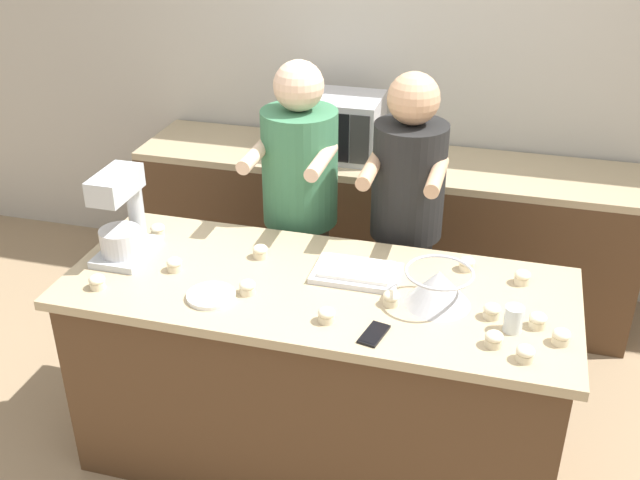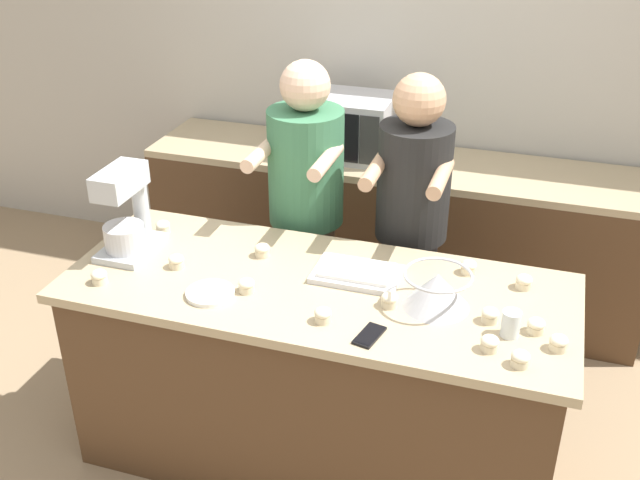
{
  "view_description": "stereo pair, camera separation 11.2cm",
  "coord_description": "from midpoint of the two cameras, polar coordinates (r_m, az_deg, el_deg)",
  "views": [
    {
      "loc": [
        0.68,
        -2.45,
        2.46
      ],
      "look_at": [
        0.0,
        0.04,
        1.07
      ],
      "focal_mm": 42.0,
      "sensor_mm": 36.0,
      "label": 1
    },
    {
      "loc": [
        0.79,
        -2.42,
        2.46
      ],
      "look_at": [
        0.0,
        0.04,
        1.07
      ],
      "focal_mm": 42.0,
      "sensor_mm": 36.0,
      "label": 2
    }
  ],
  "objects": [
    {
      "name": "cupcake_7",
      "position": [
        3.13,
        -12.04,
        -1.84
      ],
      "size": [
        0.06,
        0.06,
        0.06
      ],
      "color": "beige",
      "rests_on": "island_counter"
    },
    {
      "name": "cupcake_6",
      "position": [
        3.07,
        14.16,
        -2.76
      ],
      "size": [
        0.06,
        0.06,
        0.06
      ],
      "color": "beige",
      "rests_on": "island_counter"
    },
    {
      "name": "cupcake_9",
      "position": [
        2.83,
        11.86,
        -5.32
      ],
      "size": [
        0.06,
        0.06,
        0.06
      ],
      "color": "beige",
      "rests_on": "island_counter"
    },
    {
      "name": "ground_plane",
      "position": [
        3.54,
        -1.13,
        -15.83
      ],
      "size": [
        16.0,
        16.0,
        0.0
      ],
      "primitive_type": "plane",
      "color": "#937A5B"
    },
    {
      "name": "cupcake_2",
      "position": [
        2.82,
        15.17,
        -5.93
      ],
      "size": [
        0.06,
        0.06,
        0.06
      ],
      "color": "beige",
      "rests_on": "island_counter"
    },
    {
      "name": "back_wall",
      "position": [
        4.39,
        5.3,
        13.48
      ],
      "size": [
        10.0,
        0.06,
        2.7
      ],
      "color": "#B2ADA3",
      "rests_on": "ground_plane"
    },
    {
      "name": "island_counter",
      "position": [
        3.24,
        -1.2,
        -10.12
      ],
      "size": [
        2.04,
        0.82,
        0.89
      ],
      "color": "#4C331E",
      "rests_on": "ground_plane"
    },
    {
      "name": "cell_phone",
      "position": [
        2.7,
        2.94,
        -7.18
      ],
      "size": [
        0.1,
        0.16,
        0.01
      ],
      "color": "black",
      "rests_on": "island_counter"
    },
    {
      "name": "back_counter",
      "position": [
        4.39,
        3.94,
        0.84
      ],
      "size": [
        2.8,
        0.6,
        0.89
      ],
      "color": "#4C331E",
      "rests_on": "ground_plane"
    },
    {
      "name": "cupcake_10",
      "position": [
        2.64,
        14.19,
        -8.38
      ],
      "size": [
        0.06,
        0.06,
        0.06
      ],
      "color": "beige",
      "rests_on": "island_counter"
    },
    {
      "name": "cupcake_12",
      "position": [
        2.75,
        -0.68,
        -5.74
      ],
      "size": [
        0.06,
        0.06,
        0.06
      ],
      "color": "beige",
      "rests_on": "island_counter"
    },
    {
      "name": "cupcake_8",
      "position": [
        3.09,
        -17.62,
        -3.06
      ],
      "size": [
        0.06,
        0.06,
        0.06
      ],
      "color": "beige",
      "rests_on": "island_counter"
    },
    {
      "name": "person_right",
      "position": [
        3.5,
        5.61,
        0.65
      ],
      "size": [
        0.35,
        0.51,
        1.6
      ],
      "color": "#232328",
      "rests_on": "ground_plane"
    },
    {
      "name": "drinking_glass",
      "position": [
        2.77,
        13.4,
        -5.89
      ],
      "size": [
        0.07,
        0.07,
        0.1
      ],
      "color": "silver",
      "rests_on": "island_counter"
    },
    {
      "name": "cupcake_13",
      "position": [
        2.75,
        16.79,
        -7.06
      ],
      "size": [
        0.06,
        0.06,
        0.06
      ],
      "color": "beige",
      "rests_on": "island_counter"
    },
    {
      "name": "cupcake_1",
      "position": [
        3.42,
        -13.17,
        0.74
      ],
      "size": [
        0.06,
        0.06,
        0.06
      ],
      "color": "beige",
      "rests_on": "island_counter"
    },
    {
      "name": "cupcake_0",
      "position": [
        3.12,
        10.13,
        -1.79
      ],
      "size": [
        0.06,
        0.06,
        0.06
      ],
      "color": "beige",
      "rests_on": "island_counter"
    },
    {
      "name": "microwave_oven",
      "position": [
        4.2,
        0.29,
        8.73
      ],
      "size": [
        0.52,
        0.38,
        0.34
      ],
      "color": "#B7B7BC",
      "rests_on": "back_counter"
    },
    {
      "name": "person_left",
      "position": [
        3.61,
        -2.4,
        1.63
      ],
      "size": [
        0.37,
        0.52,
        1.61
      ],
      "color": "brown",
      "rests_on": "ground_plane"
    },
    {
      "name": "cupcake_3",
      "position": [
        3.17,
        -5.59,
        -0.87
      ],
      "size": [
        0.06,
        0.06,
        0.06
      ],
      "color": "beige",
      "rests_on": "island_counter"
    },
    {
      "name": "small_plate",
      "position": [
        2.93,
        -9.39,
        -4.23
      ],
      "size": [
        0.19,
        0.19,
        0.02
      ],
      "color": "white",
      "rests_on": "island_counter"
    },
    {
      "name": "cupcake_5",
      "position": [
        2.68,
        11.94,
        -7.39
      ],
      "size": [
        0.06,
        0.06,
        0.06
      ],
      "color": "beige",
      "rests_on": "island_counter"
    },
    {
      "name": "cupcake_4",
      "position": [
        2.93,
        -6.65,
        -3.6
      ],
      "size": [
        0.06,
        0.06,
        0.06
      ],
      "color": "beige",
      "rests_on": "island_counter"
    },
    {
      "name": "baking_tray",
      "position": [
        3.03,
        1.76,
        -2.48
      ],
      "size": [
        0.35,
        0.22,
        0.04
      ],
      "color": "silver",
      "rests_on": "island_counter"
    },
    {
      "name": "mixing_bowl",
      "position": [
        2.85,
        7.89,
        -3.53
      ],
      "size": [
        0.26,
        0.26,
        0.14
      ],
      "color": "#BCBCC1",
      "rests_on": "island_counter"
    },
    {
      "name": "cupcake_11",
      "position": [
        2.85,
        4.34,
        -4.45
      ],
      "size": [
        0.06,
        0.06,
        0.06
      ],
      "color": "beige",
      "rests_on": "island_counter"
    },
    {
      "name": "stand_mixer",
      "position": [
        3.23,
        -15.81,
        1.49
      ],
      "size": [
        0.2,
        0.3,
        0.39
      ],
      "color": "#B2B7BC",
      "rests_on": "island_counter"
    }
  ]
}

